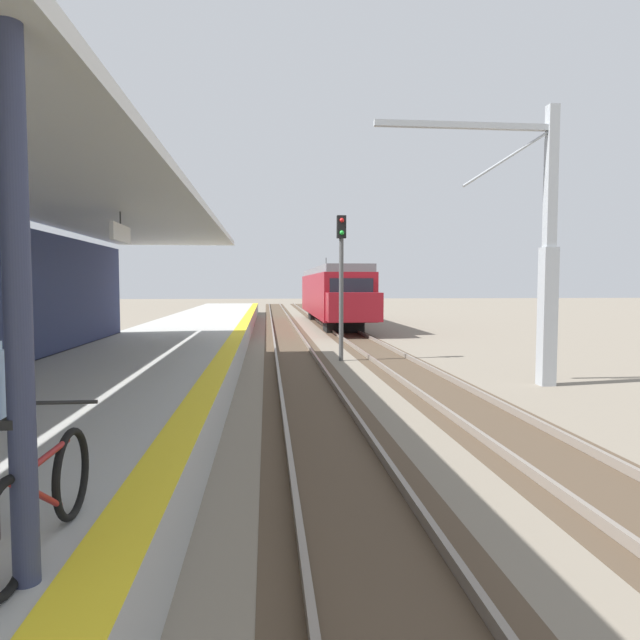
% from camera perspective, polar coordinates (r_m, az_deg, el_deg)
% --- Properties ---
extents(station_platform, '(5.00, 80.00, 0.91)m').
position_cam_1_polar(station_platform, '(15.86, -17.63, -4.86)').
color(station_platform, '#A8A8A3').
rests_on(station_platform, ground).
extents(track_pair_nearest_platform, '(2.34, 120.00, 0.16)m').
position_cam_1_polar(track_pair_nearest_platform, '(19.55, -2.32, -4.30)').
color(track_pair_nearest_platform, '#4C3D2D').
rests_on(track_pair_nearest_platform, ground).
extents(track_pair_middle, '(2.34, 120.00, 0.16)m').
position_cam_1_polar(track_pair_middle, '(20.02, 7.47, -4.13)').
color(track_pair_middle, '#4C3D2D').
rests_on(track_pair_middle, ground).
extents(approaching_train, '(2.93, 19.60, 4.76)m').
position_cam_1_polar(approaching_train, '(38.01, 1.27, 2.78)').
color(approaching_train, maroon).
rests_on(approaching_train, ground).
extents(bicycle_beside_commuter, '(0.48, 1.82, 1.04)m').
position_cam_1_polar(bicycle_beside_commuter, '(4.44, -26.46, -15.90)').
color(bicycle_beside_commuter, black).
rests_on(bicycle_beside_commuter, station_platform).
extents(rail_signal_post, '(0.32, 0.34, 5.20)m').
position_cam_1_polar(rail_signal_post, '(20.02, 2.19, 4.92)').
color(rail_signal_post, '#4C4C4C').
rests_on(rail_signal_post, ground).
extents(catenary_pylon_far_side, '(5.00, 0.40, 7.50)m').
position_cam_1_polar(catenary_pylon_far_side, '(16.17, 21.42, 6.42)').
color(catenary_pylon_far_side, '#9EA3A8').
rests_on(catenary_pylon_far_side, ground).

